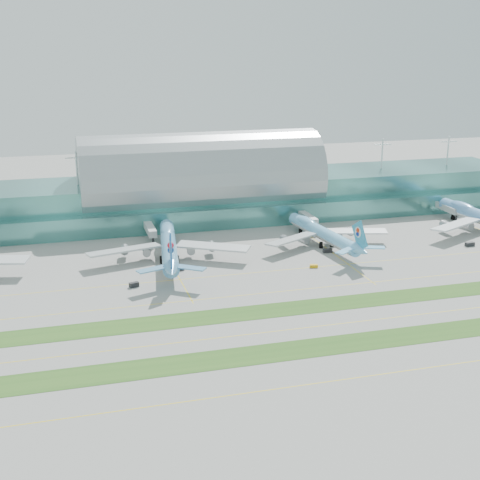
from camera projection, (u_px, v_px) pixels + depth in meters
name	position (u px, v px, depth m)	size (l,w,h in m)	color
ground	(284.00, 312.00, 220.75)	(700.00, 700.00, 0.00)	gray
terminal	(201.00, 190.00, 335.69)	(340.00, 69.10, 36.00)	#3D7A75
grass_strip_near	(316.00, 347.00, 194.87)	(420.00, 12.00, 0.08)	#2D591E
grass_strip_far	(282.00, 309.00, 222.59)	(420.00, 12.00, 0.08)	#2D591E
taxiline_a	(344.00, 379.00, 176.40)	(420.00, 0.35, 0.01)	yellow
taxiline_b	(299.00, 328.00, 207.81)	(420.00, 0.35, 0.01)	yellow
taxiline_c	(268.00, 293.00, 237.38)	(420.00, 0.35, 0.01)	yellow
taxiline_d	(250.00, 273.00, 257.70)	(420.00, 0.35, 0.01)	yellow
airliner_b	(169.00, 245.00, 271.63)	(65.78, 75.26, 20.74)	#5B9DCA
airliner_c	(322.00, 232.00, 291.70)	(58.96, 67.35, 18.54)	#6DBFF1
gse_c	(134.00, 285.00, 242.75)	(3.43, 1.71, 1.75)	black
gse_d	(179.00, 269.00, 260.47)	(3.64, 1.77, 1.42)	black
gse_e	(314.00, 266.00, 263.84)	(3.08, 1.66, 1.20)	#D4980C
gse_f	(327.00, 251.00, 282.51)	(3.74, 1.82, 1.63)	black
gse_g	(470.00, 244.00, 291.50)	(4.18, 1.81, 1.72)	black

